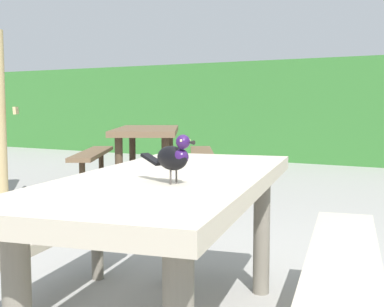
{
  "coord_description": "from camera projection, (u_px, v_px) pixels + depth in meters",
  "views": [
    {
      "loc": [
        0.73,
        -1.58,
        1.03
      ],
      "look_at": [
        -0.24,
        0.16,
        0.84
      ],
      "focal_mm": 47.71,
      "sensor_mm": 36.0,
      "label": 1
    }
  ],
  "objects": [
    {
      "name": "picnic_table_foreground",
      "position": [
        172.0,
        217.0,
        2.16
      ],
      "size": [
        1.99,
        2.02,
        0.74
      ],
      "color": "#B2A893",
      "rests_on": "ground"
    },
    {
      "name": "bird_grackle",
      "position": [
        174.0,
        156.0,
        1.86
      ],
      "size": [
        0.28,
        0.13,
        0.18
      ],
      "color": "black",
      "rests_on": "picnic_table_foreground"
    },
    {
      "name": "picnic_table_mid_right",
      "position": [
        147.0,
        142.0,
        6.5
      ],
      "size": [
        2.3,
        2.32,
        0.74
      ],
      "color": "brown",
      "rests_on": "ground"
    }
  ]
}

